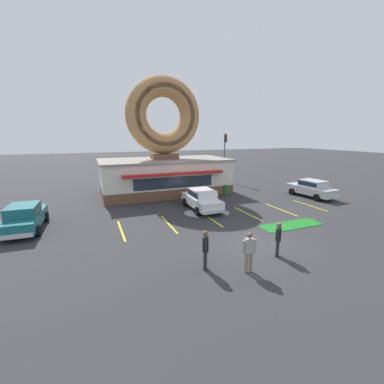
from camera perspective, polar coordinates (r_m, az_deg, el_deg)
The scene contains 27 objects.
ground_plane at distance 14.01m, azimuth 14.48°, elevation -11.64°, with size 160.00×160.00×0.00m, color #2D2D30.
donut_shop_building at distance 25.15m, azimuth -6.10°, elevation 8.15°, with size 12.30×6.75×10.96m.
putting_mat at distance 17.70m, azimuth 21.11°, elevation -6.87°, with size 4.22×1.37×0.03m, color #197523.
mini_donut_near_left at distance 17.75m, azimuth 18.95°, elevation -6.53°, with size 0.13×0.13×0.04m, color #E5C666.
mini_donut_near_right at distance 18.02m, azimuth 19.78°, elevation -6.31°, with size 0.13×0.13×0.04m, color #D8667F.
mini_donut_mid_left at distance 17.37m, azimuth 21.85°, elevation -7.18°, with size 0.13×0.13×0.04m, color brown.
mini_donut_mid_centre at distance 17.38m, azimuth 19.90°, elevation -7.01°, with size 0.13×0.13×0.04m, color #E5C666.
mini_donut_mid_right at distance 18.67m, azimuth 23.95°, elevation -6.01°, with size 0.13×0.13×0.04m, color #D17F47.
mini_donut_far_left at distance 16.59m, azimuth 17.62°, elevation -7.77°, with size 0.13×0.13×0.04m, color #D8667F.
mini_donut_far_centre at distance 18.41m, azimuth 22.26°, elevation -6.11°, with size 0.13×0.13×0.04m, color #D17F47.
mini_donut_far_right at distance 19.40m, azimuth 24.36°, elevation -5.37°, with size 0.13×0.13×0.04m, color #A5724C.
golf_ball at distance 17.17m, azimuth 20.77°, elevation -7.31°, with size 0.04×0.04×0.04m, color white.
putting_flag_pin at distance 18.89m, azimuth 25.41°, elevation -4.69°, with size 0.13×0.01×0.55m.
car_teal at distance 18.44m, azimuth -33.21°, elevation -4.56°, with size 2.09×4.61×1.60m.
car_white at distance 19.71m, azimuth 2.18°, elevation -1.46°, with size 2.03×4.58×1.60m.
car_silver at distance 26.14m, azimuth 25.03°, elevation 0.85°, with size 2.23×4.67×1.60m.
pedestrian_blue_sweater_man at distance 12.87m, azimuth 18.62°, elevation -9.60°, with size 0.43×0.47×1.69m.
pedestrian_hooded_kid at distance 11.10m, azimuth 2.98°, elevation -12.30°, with size 0.36×0.56×1.76m.
pedestrian_leather_jacket_man at distance 11.15m, azimuth 12.56°, elevation -12.53°, with size 0.59×0.31×1.75m.
trash_bin at distance 24.88m, azimuth 7.53°, elevation 0.52°, with size 0.57×0.57×0.97m.
traffic_light_pole at distance 31.62m, azimuth 7.32°, elevation 8.96°, with size 0.28×0.47×5.80m.
parking_stripe_far_left at distance 16.26m, azimuth -15.44°, elevation -8.21°, with size 0.12×3.60×0.01m, color yellow.
parking_stripe_left at distance 16.80m, azimuth -5.16°, elevation -7.11°, with size 0.12×3.60×0.01m, color yellow.
parking_stripe_mid_left at distance 17.84m, azimuth 4.15°, elevation -5.91°, with size 0.12×3.60×0.01m, color yellow.
parking_stripe_centre at distance 19.29m, azimuth 12.22°, elevation -4.74°, with size 0.12×3.60×0.01m, color yellow.
parking_stripe_mid_right at distance 21.07m, azimuth 19.02°, elevation -3.67°, with size 0.12×3.60×0.01m, color yellow.
parking_stripe_right at distance 23.11m, azimuth 24.68°, elevation -2.74°, with size 0.12×3.60×0.01m, color yellow.
Camera 1 is at (-7.78, -10.18, 5.65)m, focal length 24.00 mm.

